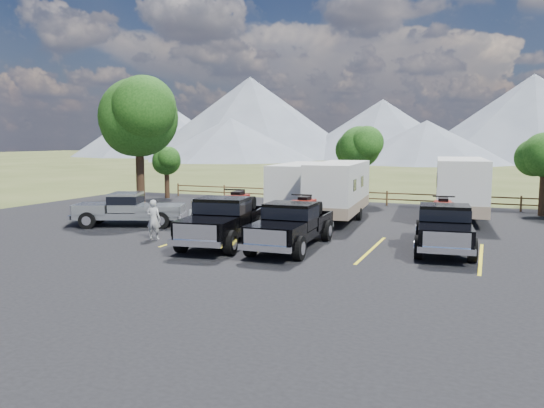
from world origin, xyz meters
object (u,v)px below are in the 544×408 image
at_px(rig_center, 292,223).
at_px(rig_right, 444,225).
at_px(rig_left, 225,218).
at_px(pickup_silver, 129,209).
at_px(person_a, 154,220).
at_px(trailer_left, 301,188).
at_px(tree_big_nw, 138,117).
at_px(trailer_center, 338,190).
at_px(trailer_right, 460,188).
at_px(person_b, 196,219).

height_order(rig_center, rig_right, rig_center).
bearing_deg(rig_left, pickup_silver, 154.04).
xyz_separation_m(rig_right, person_a, (-11.76, -2.52, -0.10)).
distance_m(rig_right, trailer_left, 10.97).
distance_m(rig_center, person_a, 6.19).
height_order(tree_big_nw, trailer_center, tree_big_nw).
bearing_deg(rig_left, trailer_center, 63.48).
relative_size(rig_center, rig_right, 1.00).
xyz_separation_m(trailer_center, trailer_right, (5.99, 2.89, 0.10)).
bearing_deg(person_a, rig_center, 173.42).
relative_size(rig_right, person_b, 3.48).
relative_size(rig_center, pickup_silver, 1.06).
height_order(trailer_center, trailer_right, trailer_right).
xyz_separation_m(tree_big_nw, trailer_right, (17.28, 4.85, -3.84)).
xyz_separation_m(person_a, person_b, (1.69, 0.73, 0.02)).
distance_m(tree_big_nw, rig_left, 11.41).
height_order(tree_big_nw, trailer_right, tree_big_nw).
bearing_deg(tree_big_nw, person_a, -50.13).
relative_size(trailer_right, person_a, 5.47).
distance_m(rig_left, trailer_left, 9.12).
xyz_separation_m(trailer_left, person_a, (-3.37, -9.56, -0.68)).
relative_size(rig_center, trailer_left, 0.72).
distance_m(tree_big_nw, trailer_center, 12.12).
bearing_deg(person_a, person_b, -168.62).
height_order(rig_right, person_a, rig_right).
height_order(rig_left, person_b, rig_left).
height_order(rig_center, trailer_right, trailer_right).
relative_size(tree_big_nw, person_a, 4.52).
relative_size(trailer_center, person_b, 5.04).
bearing_deg(trailer_center, person_a, -129.58).
relative_size(trailer_right, pickup_silver, 1.63).
bearing_deg(trailer_right, person_b, -139.28).
relative_size(pickup_silver, person_b, 3.29).
bearing_deg(trailer_center, trailer_left, 151.11).
xyz_separation_m(trailer_right, person_b, (-10.22, -10.55, -0.83)).
xyz_separation_m(tree_big_nw, rig_right, (17.14, -3.91, -4.59)).
relative_size(tree_big_nw, person_b, 4.42).
bearing_deg(person_b, pickup_silver, 129.62).
bearing_deg(person_a, trailer_right, -148.69).
bearing_deg(pickup_silver, tree_big_nw, -173.14).
distance_m(rig_right, person_b, 10.24).
bearing_deg(trailer_center, pickup_silver, -151.91).
bearing_deg(trailer_right, trailer_center, -159.46).
bearing_deg(trailer_right, rig_center, -123.45).
height_order(tree_big_nw, trailer_left, tree_big_nw).
distance_m(trailer_center, person_a, 10.30).
distance_m(rig_left, person_b, 1.58).
bearing_deg(rig_right, pickup_silver, 173.60).
xyz_separation_m(pickup_silver, person_a, (3.24, -2.57, -0.00)).
distance_m(rig_center, trailer_center, 7.83).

